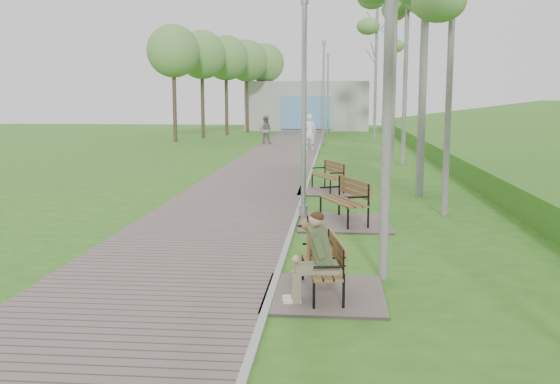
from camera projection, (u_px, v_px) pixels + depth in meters
The scene contains 12 objects.
walkway at pixel (266, 169), 23.68m from camera, with size 3.50×67.00×0.04m, color #6F5F5A.
kerb at pixel (312, 170), 23.53m from camera, with size 0.10×67.00×0.05m, color #999993.
building_north at pixel (308, 106), 52.38m from camera, with size 10.00×5.20×4.00m.
bench_main at pixel (318, 268), 8.61m from camera, with size 1.66×1.84×1.44m.
bench_second at pixel (343, 213), 13.64m from camera, with size 1.97×2.19×1.21m.
bench_third at pixel (328, 185), 18.22m from camera, with size 1.77×1.97×1.09m.
lamp_post_second at pixel (304, 115), 13.98m from camera, with size 0.19×0.19×5.00m.
lamp_post_third at pixel (323, 97), 35.54m from camera, with size 0.23×0.23×5.88m.
lamp_post_far at pixel (328, 97), 46.12m from camera, with size 0.23×0.23×5.90m.
pedestrian_near at pixel (310, 132), 32.21m from camera, with size 0.69×0.45×1.89m, color white.
pedestrian_far at pixel (265, 130), 36.26m from camera, with size 0.81×0.63×1.66m, color slate.
birch_distant_a at pixel (377, 29), 39.66m from camera, with size 2.39×2.39×8.91m.
Camera 1 is at (0.87, -1.90, 2.75)m, focal length 40.00 mm.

